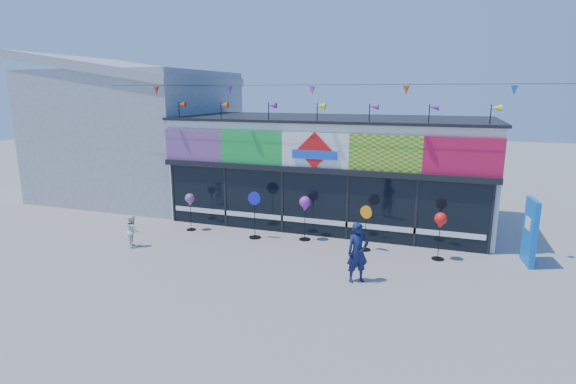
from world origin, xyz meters
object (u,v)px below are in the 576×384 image
at_px(spinner_1, 255,214).
at_px(spinner_2, 305,205).
at_px(spinner_3, 366,227).
at_px(spinner_4, 440,222).
at_px(spinner_0, 190,201).
at_px(adult_man, 358,253).
at_px(child, 133,231).
at_px(blue_sign, 530,232).

relative_size(spinner_1, spinner_2, 1.07).
bearing_deg(spinner_2, spinner_3, -9.35).
distance_m(spinner_2, spinner_3, 2.25).
xyz_separation_m(spinner_3, spinner_4, (2.28, -0.09, 0.41)).
bearing_deg(spinner_0, spinner_1, -1.49).
relative_size(spinner_2, spinner_3, 1.04).
bearing_deg(spinner_1, spinner_4, -0.69).
bearing_deg(adult_man, spinner_1, 116.26).
relative_size(spinner_2, child, 1.45).
bearing_deg(spinner_4, child, -167.94).
relative_size(spinner_4, adult_man, 0.90).
relative_size(blue_sign, spinner_1, 1.20).
bearing_deg(spinner_4, blue_sign, 11.35).
xyz_separation_m(blue_sign, child, (-12.24, -2.58, -0.47)).
bearing_deg(child, spinner_3, -116.92).
bearing_deg(spinner_2, spinner_4, -5.75).
bearing_deg(blue_sign, spinner_3, 179.02).
relative_size(blue_sign, spinner_3, 1.34).
height_order(blue_sign, child, blue_sign).
bearing_deg(child, adult_man, -136.08).
relative_size(spinner_1, spinner_3, 1.12).
distance_m(blue_sign, spinner_1, 8.75).
bearing_deg(spinner_1, child, -148.53).
distance_m(spinner_3, adult_man, 2.56).
xyz_separation_m(spinner_4, child, (-9.70, -2.07, -0.66)).
bearing_deg(blue_sign, spinner_2, 174.56).
bearing_deg(spinner_0, spinner_3, -0.45).
relative_size(spinner_3, child, 1.39).
relative_size(blue_sign, spinner_2, 1.28).
xyz_separation_m(spinner_0, child, (-0.87, -2.21, -0.58)).
height_order(adult_man, child, adult_man).
relative_size(blue_sign, child, 1.86).
bearing_deg(spinner_4, spinner_1, 179.31).
bearing_deg(spinner_1, spinner_3, 0.25).
relative_size(spinner_0, spinner_2, 0.90).
height_order(spinner_3, adult_man, adult_man).
bearing_deg(spinner_2, blue_sign, 0.51).
bearing_deg(spinner_0, blue_sign, 1.86).
bearing_deg(adult_man, child, 144.95).
relative_size(blue_sign, adult_man, 1.21).
relative_size(spinner_3, adult_man, 0.90).
height_order(spinner_0, spinner_2, spinner_2).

